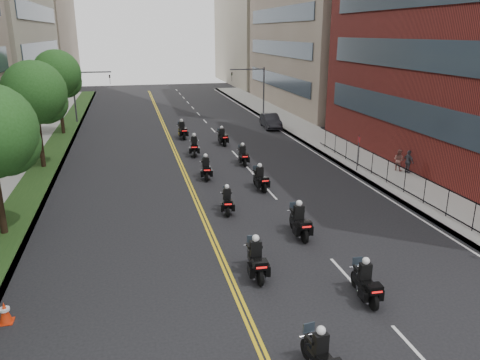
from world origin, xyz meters
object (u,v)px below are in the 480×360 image
object	(u,v)px
motorcycle_3	(299,222)
motorcycle_5	(260,179)
motorcycle_7	(243,156)
parked_sedan	(271,121)
traffic_cone	(5,313)
motorcycle_1	(366,283)
motorcycle_4	(227,202)
motorcycle_0	(322,358)
motorcycle_2	(256,260)
motorcycle_9	(222,137)
pedestrian_c	(408,162)
motorcycle_8	(194,147)
motorcycle_10	(182,131)
pedestrian_b	(399,160)
motorcycle_6	(206,169)

from	to	relation	value
motorcycle_3	motorcycle_5	size ratio (longest dim) A/B	1.07
motorcycle_7	parked_sedan	distance (m)	14.23
motorcycle_7	traffic_cone	distance (m)	21.61
motorcycle_1	traffic_cone	xyz separation A→B (m)	(-12.58, 1.49, -0.27)
motorcycle_4	traffic_cone	size ratio (longest dim) A/B	2.72
motorcycle_4	motorcycle_5	bearing A→B (deg)	57.76
motorcycle_1	traffic_cone	distance (m)	12.67
motorcycle_5	motorcycle_0	bearing A→B (deg)	-103.24
motorcycle_4	motorcycle_2	bearing A→B (deg)	-84.49
motorcycle_5	motorcycle_3	bearing A→B (deg)	-94.14
motorcycle_0	motorcycle_5	world-z (taller)	motorcycle_5
motorcycle_9	parked_sedan	size ratio (longest dim) A/B	0.52
motorcycle_1	motorcycle_3	world-z (taller)	motorcycle_3
pedestrian_c	motorcycle_0	bearing A→B (deg)	130.48
motorcycle_4	motorcycle_8	bearing A→B (deg)	97.93
motorcycle_4	motorcycle_5	world-z (taller)	motorcycle_5
motorcycle_1	traffic_cone	bearing A→B (deg)	176.67
motorcycle_4	motorcycle_9	size ratio (longest dim) A/B	0.94
motorcycle_3	traffic_cone	distance (m)	12.94
motorcycle_10	motorcycle_3	bearing A→B (deg)	-88.00
motorcycle_8	motorcycle_9	size ratio (longest dim) A/B	1.07
motorcycle_5	motorcycle_10	size ratio (longest dim) A/B	0.93
motorcycle_0	motorcycle_1	xyz separation A→B (m)	(3.17, 3.45, 0.02)
motorcycle_4	motorcycle_10	xyz separation A→B (m)	(-0.20, 19.30, 0.09)
motorcycle_0	traffic_cone	bearing A→B (deg)	144.70
motorcycle_1	motorcycle_9	xyz separation A→B (m)	(-0.24, 25.66, 0.01)
traffic_cone	motorcycle_10	bearing A→B (deg)	71.48
motorcycle_0	motorcycle_9	bearing A→B (deg)	76.62
motorcycle_0	motorcycle_1	world-z (taller)	motorcycle_1
motorcycle_3	pedestrian_b	bearing A→B (deg)	40.34
motorcycle_8	parked_sedan	bearing A→B (deg)	53.07
motorcycle_7	motorcycle_1	bearing A→B (deg)	-87.32
motorcycle_1	motorcycle_8	world-z (taller)	motorcycle_8
motorcycle_2	pedestrian_c	distance (m)	17.79
parked_sedan	motorcycle_9	bearing A→B (deg)	-131.54
motorcycle_1	motorcycle_10	distance (m)	29.25
motorcycle_8	pedestrian_c	size ratio (longest dim) A/B	1.50
motorcycle_9	pedestrian_c	distance (m)	15.99
motorcycle_4	motorcycle_7	world-z (taller)	motorcycle_7
parked_sedan	traffic_cone	distance (m)	35.70
motorcycle_8	traffic_cone	world-z (taller)	motorcycle_8
motorcycle_6	motorcycle_8	world-z (taller)	motorcycle_8
motorcycle_9	pedestrian_b	distance (m)	15.26
motorcycle_3	motorcycle_9	world-z (taller)	motorcycle_3
motorcycle_6	motorcycle_10	distance (m)	12.87
motorcycle_3	motorcycle_5	world-z (taller)	motorcycle_3
motorcycle_3	motorcycle_8	size ratio (longest dim) A/B	1.01
motorcycle_2	motorcycle_10	distance (m)	26.45
motorcycle_2	motorcycle_7	world-z (taller)	motorcycle_2
motorcycle_0	pedestrian_b	distance (m)	22.29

